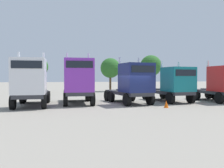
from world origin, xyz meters
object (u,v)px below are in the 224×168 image
Objects in this scene: semi_truck_teal at (174,84)px; traffic_cone_mid at (166,104)px; semi_truck_navy at (133,83)px; semi_truck_purple at (78,81)px; semi_truck_red at (222,83)px; semi_truck_white at (30,83)px.

semi_truck_teal reaches higher than traffic_cone_mid.
traffic_cone_mid is at bearing 22.86° from semi_truck_navy.
semi_truck_purple is 1.01× the size of semi_truck_teal.
semi_truck_navy is (4.72, -0.64, -0.16)m from semi_truck_purple.
semi_truck_navy reaches higher than traffic_cone_mid.
semi_truck_teal is 1.03× the size of semi_truck_red.
semi_truck_red is (4.55, -0.73, 0.08)m from semi_truck_teal.
semi_truck_navy is 1.01× the size of semi_truck_teal.
traffic_cone_mid is at bearing -41.99° from semi_truck_teal.
semi_truck_navy is 1.04× the size of semi_truck_red.
semi_truck_navy reaches higher than semi_truck_red.
semi_truck_navy is 11.29× the size of traffic_cone_mid.
semi_truck_teal is 11.18× the size of traffic_cone_mid.
semi_truck_purple is at bearing 152.16° from traffic_cone_mid.
semi_truck_red is at bearing 72.61° from semi_truck_teal.
traffic_cone_mid is (6.56, -3.47, -1.75)m from semi_truck_purple.
semi_truck_white is 12.69m from semi_truck_teal.
semi_truck_red is at bearing 86.68° from semi_truck_purple.
semi_truck_purple reaches higher than semi_truck_navy.
semi_truck_white reaches higher than semi_truck_teal.
semi_truck_navy is at bearing 123.15° from traffic_cone_mid.
semi_truck_white is at bearing -89.62° from semi_truck_red.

